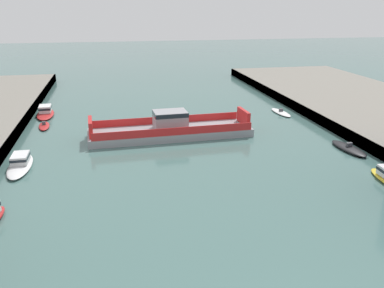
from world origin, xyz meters
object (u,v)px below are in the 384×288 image
object	(u,v)px
chain_ferry	(170,129)
moored_boat_mid_right	(20,163)
moored_boat_far_left	(45,112)
moored_boat_upstream_a	(44,126)
moored_boat_near_right	(349,148)
moored_boat_mid_left	(281,112)

from	to	relation	value
chain_ferry	moored_boat_mid_right	xyz separation A→B (m)	(-19.18, -8.49, -0.57)
moored_boat_mid_right	moored_boat_far_left	bearing A→B (deg)	90.88
moored_boat_mid_right	chain_ferry	bearing A→B (deg)	23.88
chain_ferry	moored_boat_far_left	xyz separation A→B (m)	(-19.56, 15.90, -0.50)
chain_ferry	moored_boat_upstream_a	xyz separation A→B (m)	(-18.81, 8.47, -0.91)
moored_boat_far_left	moored_boat_upstream_a	distance (m)	7.48
moored_boat_near_right	moored_boat_far_left	xyz separation A→B (m)	(-41.78, 26.48, 0.33)
moored_boat_mid_left	chain_ferry	bearing A→B (deg)	-156.33
moored_boat_mid_left	moored_boat_mid_right	bearing A→B (deg)	-156.23
moored_boat_mid_left	moored_boat_near_right	bearing A→B (deg)	-86.52
chain_ferry	moored_boat_mid_left	world-z (taller)	chain_ferry
chain_ferry	moored_boat_mid_right	distance (m)	20.99
chain_ferry	moored_boat_mid_right	bearing A→B (deg)	-156.12
moored_boat_near_right	moored_boat_upstream_a	xyz separation A→B (m)	(-41.03, 19.05, -0.08)
moored_boat_mid_left	moored_boat_mid_right	world-z (taller)	moored_boat_mid_right
moored_boat_mid_left	moored_boat_far_left	bearing A→B (deg)	170.64
chain_ferry	moored_boat_upstream_a	size ratio (longest dim) A/B	4.51
moored_boat_near_right	chain_ferry	bearing A→B (deg)	154.53
moored_boat_mid_right	moored_boat_far_left	size ratio (longest dim) A/B	1.02
moored_boat_near_right	moored_boat_mid_right	xyz separation A→B (m)	(-41.41, 2.09, 0.27)
moored_boat_near_right	moored_boat_mid_right	distance (m)	41.46
chain_ferry	moored_boat_near_right	world-z (taller)	chain_ferry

